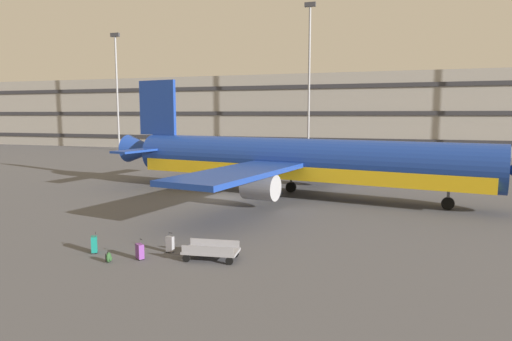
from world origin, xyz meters
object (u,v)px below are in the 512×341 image
at_px(suitcase_laid_flat, 140,251).
at_px(suitcase_purple, 94,244).
at_px(suitcase_upright, 170,244).
at_px(baggage_cart, 211,251).
at_px(airliner, 293,161).
at_px(backpack_teal, 109,258).

height_order(suitcase_laid_flat, suitcase_purple, suitcase_purple).
height_order(suitcase_upright, baggage_cart, suitcase_upright).
xyz_separation_m(airliner, suitcase_laid_flat, (-3.01, -18.75, -2.55)).
distance_m(suitcase_upright, suitcase_purple, 3.76).
bearing_deg(baggage_cart, suitcase_purple, -172.00).
relative_size(suitcase_upright, suitcase_laid_flat, 1.02).
bearing_deg(suitcase_upright, suitcase_laid_flat, -121.12).
height_order(suitcase_purple, baggage_cart, suitcase_purple).
distance_m(airliner, backpack_teal, 20.22).
distance_m(suitcase_upright, backpack_teal, 2.99).
distance_m(airliner, suitcase_laid_flat, 19.17).
relative_size(suitcase_purple, backpack_teal, 1.92).
distance_m(airliner, baggage_cart, 17.93).
relative_size(suitcase_laid_flat, suitcase_purple, 0.95).
distance_m(suitcase_upright, suitcase_laid_flat, 1.64).
xyz_separation_m(airliner, backpack_teal, (-4.14, -19.60, -2.72)).
height_order(airliner, suitcase_laid_flat, airliner).
distance_m(suitcase_laid_flat, suitcase_purple, 2.72).
relative_size(airliner, baggage_cart, 10.91).
relative_size(suitcase_upright, backpack_teal, 1.88).
height_order(backpack_teal, baggage_cart, baggage_cart).
bearing_deg(airliner, suitcase_upright, -97.12).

